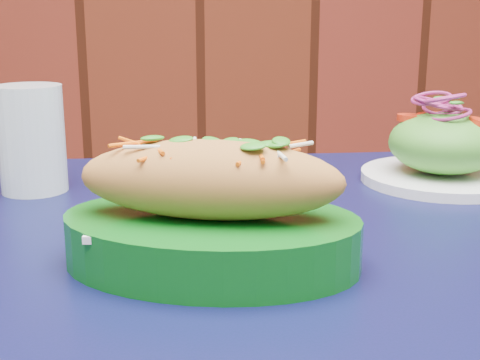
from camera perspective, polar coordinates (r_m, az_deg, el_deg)
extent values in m
cube|color=black|center=(0.60, 5.88, -7.37)|extent=(0.81, 0.81, 0.03)
cube|color=white|center=(0.55, -2.50, -3.52)|extent=(0.20, 0.13, 0.01)
ellipsoid|color=#BD783C|center=(0.54, -2.54, 0.05)|extent=(0.23, 0.13, 0.06)
cylinder|color=white|center=(0.86, 16.84, 0.23)|extent=(0.20, 0.20, 0.01)
ellipsoid|color=#4C992D|center=(0.85, 17.05, 3.04)|extent=(0.13, 0.13, 0.07)
cylinder|color=red|center=(0.86, 14.57, 5.47)|extent=(0.04, 0.04, 0.01)
cylinder|color=red|center=(0.88, 16.17, 5.60)|extent=(0.04, 0.04, 0.01)
torus|color=#9D2267|center=(0.84, 17.26, 5.83)|extent=(0.05, 0.05, 0.00)
torus|color=#9D2267|center=(0.84, 17.28, 6.10)|extent=(0.05, 0.05, 0.00)
torus|color=#9D2267|center=(0.84, 17.30, 6.37)|extent=(0.05, 0.05, 0.00)
torus|color=#9D2267|center=(0.84, 17.32, 6.63)|extent=(0.05, 0.05, 0.00)
torus|color=#9D2267|center=(0.84, 17.34, 6.90)|extent=(0.05, 0.05, 0.00)
torus|color=#9D2267|center=(0.84, 17.36, 7.17)|extent=(0.05, 0.05, 0.00)
cylinder|color=silver|center=(0.81, -17.36, 3.36)|extent=(0.08, 0.08, 0.12)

